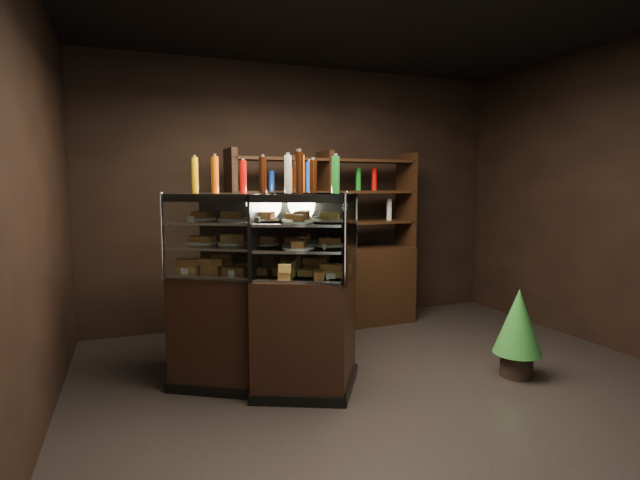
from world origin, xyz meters
The scene contains 7 objects.
ground centered at (0.00, 0.00, 0.00)m, with size 5.00×5.00×0.00m, color black.
room_shell centered at (0.00, 0.00, 1.94)m, with size 5.02×5.02×3.01m.
display_case centered at (-0.74, 0.80, 0.52)m, with size 1.82×1.61×1.57m.
food_display centered at (-0.74, 0.79, 1.19)m, with size 1.36×1.27×0.48m.
bottles_top centered at (-0.74, 0.80, 1.70)m, with size 1.19×1.13×0.30m.
potted_conifer centered at (1.11, 0.12, 0.49)m, with size 0.40×0.40×0.86m.
back_shelving centered at (0.10, 2.05, 0.61)m, with size 2.20×0.52×2.00m.
Camera 1 is at (-1.92, -3.14, 1.62)m, focal length 28.00 mm.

